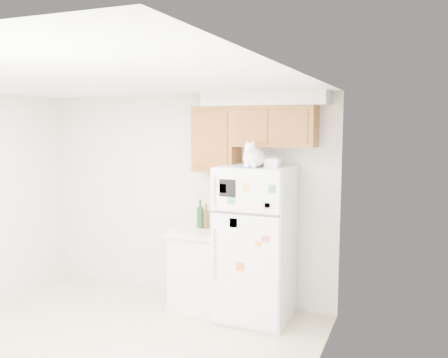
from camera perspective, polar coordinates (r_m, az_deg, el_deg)
The scene contains 8 objects.
room_shell at distance 4.32m, azimuth -13.85°, elevation 0.08°, with size 3.84×4.04×2.52m.
refrigerator at distance 5.25m, azimuth 3.80°, elevation -7.71°, with size 0.76×0.78×1.70m.
base_counter at distance 5.67m, azimuth -2.73°, elevation -10.69°, with size 0.64×0.64×0.92m.
cat at distance 4.96m, azimuth 3.57°, elevation 2.66°, with size 0.28×0.41×0.29m.
storage_box_back at distance 5.16m, azimuth 5.26°, elevation 2.17°, with size 0.18×0.13×0.10m, color white.
storage_box_front at distance 4.98m, azimuth 5.84°, elevation 1.94°, with size 0.15×0.11×0.09m, color white.
bottle_green at distance 5.64m, azimuth -2.88°, elevation -4.18°, with size 0.08×0.08×0.34m, color #19381E, non-canonical shape.
bottle_amber at distance 5.61m, azimuth -2.16°, elevation -4.48°, with size 0.07×0.07×0.29m, color #593814, non-canonical shape.
Camera 1 is at (2.66, -3.22, 2.16)m, focal length 38.00 mm.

